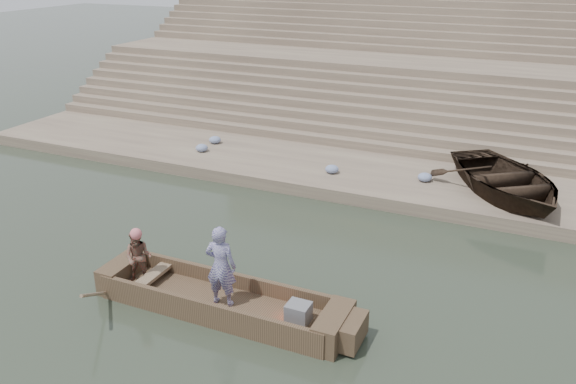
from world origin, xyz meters
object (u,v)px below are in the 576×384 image
Objects in this scene: main_rowboat at (221,305)px; television at (298,313)px; beached_rowboat at (506,179)px; standing_man at (221,266)px; rowing_man at (139,257)px.

television is (1.79, -0.00, 0.31)m from main_rowboat.
beached_rowboat is (4.93, 8.14, 0.78)m from main_rowboat.
standing_man is 1.83m from television.
main_rowboat is at bearing -16.79° from rowing_man.
television is at bearing -17.78° from rowing_man.
rowing_man is 10.75m from beached_rowboat.
rowing_man reaches higher than beached_rowboat.
standing_man is at bearing -155.64° from beached_rowboat.
standing_man is at bearing -18.59° from rowing_man.
standing_man is 3.89× the size of television.
rowing_man is 0.27× the size of beached_rowboat.
beached_rowboat reaches higher than television.
rowing_man is at bearing -178.89° from television.
beached_rowboat is at bearing 58.82° from main_rowboat.
rowing_man is (-2.00, -0.07, 0.74)m from main_rowboat.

